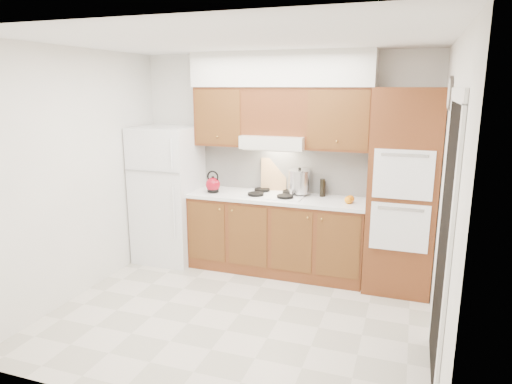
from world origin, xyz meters
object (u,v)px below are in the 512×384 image
oven_cabinet (402,192)px  kettle (213,185)px  stock_pot (299,182)px  fridge (169,194)px

oven_cabinet → kettle: size_ratio=12.44×
oven_cabinet → stock_pot: oven_cabinet is taller
fridge → kettle: fridge is taller
oven_cabinet → stock_pot: (-1.18, 0.15, 0.00)m
oven_cabinet → kettle: bearing=-178.1°
kettle → stock_pot: bearing=9.3°
fridge → stock_pot: size_ratio=6.44×
kettle → oven_cabinet: bearing=-0.8°
fridge → oven_cabinet: (2.85, 0.03, 0.24)m
stock_pot → oven_cabinet: bearing=-7.1°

